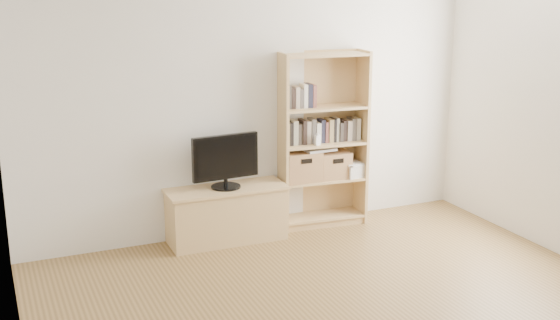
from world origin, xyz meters
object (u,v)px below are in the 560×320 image
bookshelf (323,140)px  baby_monitor (318,140)px  television (225,162)px  laptop (319,149)px  basket_right (333,165)px  tv_stand (226,215)px  basket_left (301,166)px

bookshelf → baby_monitor: size_ratio=17.90×
television → laptop: 0.97m
bookshelf → basket_right: (0.10, -0.01, -0.25)m
television → tv_stand: bearing=0.0°
television → bookshelf: bearing=-1.7°
tv_stand → basket_left: (0.79, 0.06, 0.37)m
basket_right → laptop: (-0.15, 0.01, 0.17)m
television → baby_monitor: (0.92, -0.04, 0.12)m
tv_stand → laptop: bearing=3.1°
tv_stand → basket_right: 1.18m
bookshelf → television: (-1.02, -0.05, -0.09)m
baby_monitor → basket_left: 0.31m
laptop → baby_monitor: bearing=-126.0°
bookshelf → basket_left: bearing=-178.8°
baby_monitor → basket_right: bearing=9.1°
bookshelf → television: bearing=-172.5°
baby_monitor → basket_right: (0.21, 0.07, -0.28)m
basket_left → laptop: size_ratio=1.15×
baby_monitor → laptop: (0.05, 0.08, -0.11)m
basket_left → television: bearing=-172.4°
basket_left → laptop: laptop is taller
television → basket_left: 0.81m
television → basket_right: size_ratio=2.03×
television → laptop: size_ratio=2.09×
tv_stand → laptop: (0.97, 0.04, 0.53)m
baby_monitor → basket_right: size_ratio=0.31×
television → laptop: (0.97, 0.04, 0.01)m
laptop → basket_left: bearing=171.0°
bookshelf → baby_monitor: bearing=-135.0°
baby_monitor → basket_left: (-0.13, 0.10, -0.27)m
tv_stand → basket_left: size_ratio=3.08×
tv_stand → laptop: size_ratio=3.55×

